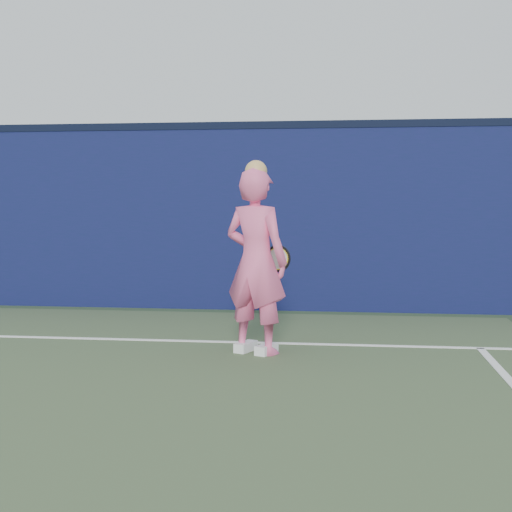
# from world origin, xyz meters

# --- Properties ---
(backstop_wall) EXTENTS (24.00, 0.40, 2.50)m
(backstop_wall) POSITION_xyz_m (0.00, 6.50, 1.25)
(backstop_wall) COLOR #0D163D
(backstop_wall) RESTS_ON ground
(wall_cap) EXTENTS (24.00, 0.42, 0.10)m
(wall_cap) POSITION_xyz_m (0.00, 6.50, 2.55)
(wall_cap) COLOR black
(wall_cap) RESTS_ON backstop_wall
(player) EXTENTS (0.79, 0.67, 1.92)m
(player) POSITION_xyz_m (2.54, 3.53, 0.93)
(player) COLOR pink
(player) RESTS_ON ground
(racket) EXTENTS (0.48, 0.30, 0.29)m
(racket) POSITION_xyz_m (2.70, 3.92, 0.91)
(racket) COLOR black
(racket) RESTS_ON ground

